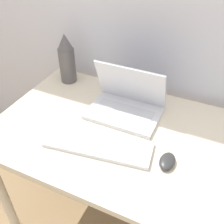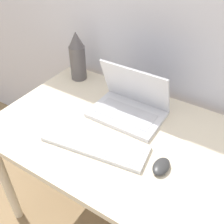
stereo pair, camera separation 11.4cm
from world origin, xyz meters
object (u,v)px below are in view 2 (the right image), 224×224
keyboard (95,143)px  mouse (161,166)px  vase (77,57)px  laptop (130,104)px

keyboard → mouse: bearing=5.6°
keyboard → vase: bearing=134.8°
laptop → vase: bearing=162.4°
mouse → vase: 0.80m
laptop → keyboard: laptop is taller
mouse → vase: (-0.69, 0.37, 0.12)m
keyboard → laptop: bearing=86.5°
mouse → laptop: bearing=138.9°
keyboard → mouse: size_ratio=4.89×
keyboard → mouse: mouse is taller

